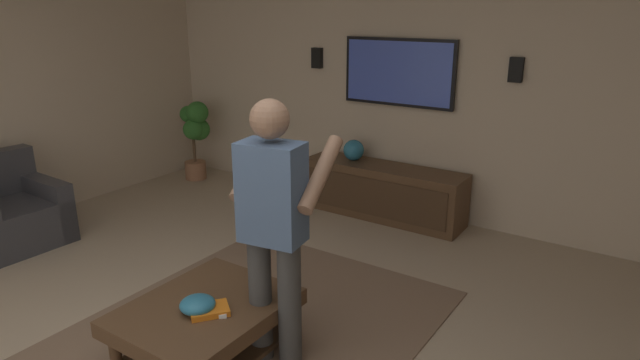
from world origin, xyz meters
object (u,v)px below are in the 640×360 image
(potted_plant_tall, at_px, (196,132))
(wall_speaker_left, at_px, (516,70))
(tv, at_px, (398,72))
(bowl, at_px, (198,305))
(armchair, at_px, (9,215))
(media_console, at_px, (383,191))
(book, at_px, (210,310))
(remote_white, at_px, (223,310))
(wall_speaker_right, at_px, (317,58))
(vase_round, at_px, (354,150))
(person_standing, at_px, (274,221))
(coffee_table, at_px, (206,320))

(potted_plant_tall, relative_size, wall_speaker_left, 4.57)
(tv, distance_m, bowl, 3.27)
(armchair, relative_size, bowl, 3.99)
(media_console, height_order, book, media_console)
(remote_white, relative_size, wall_speaker_right, 0.68)
(remote_white, distance_m, wall_speaker_right, 3.53)
(bowl, bearing_deg, media_console, 5.45)
(armchair, bearing_deg, vase_round, 51.28)
(media_console, height_order, wall_speaker_right, wall_speaker_right)
(media_console, xyz_separation_m, wall_speaker_left, (0.25, -1.14, 1.29))
(potted_plant_tall, xyz_separation_m, vase_round, (0.19, -2.16, 0.04))
(vase_round, bearing_deg, person_standing, -159.16)
(bowl, height_order, vase_round, vase_round)
(potted_plant_tall, distance_m, bowl, 3.89)
(tv, bearing_deg, person_standing, 12.14)
(armchair, xyz_separation_m, potted_plant_tall, (2.34, -0.00, 0.34))
(remote_white, bearing_deg, wall_speaker_left, 124.69)
(armchair, bearing_deg, bowl, -5.07)
(coffee_table, bearing_deg, vase_round, 12.48)
(book, relative_size, vase_round, 1.00)
(wall_speaker_right, bearing_deg, remote_white, -155.26)
(book, bearing_deg, vase_round, 51.61)
(remote_white, height_order, vase_round, vase_round)
(media_console, xyz_separation_m, vase_round, (0.02, 0.37, 0.39))
(tv, distance_m, wall_speaker_left, 1.15)
(potted_plant_tall, relative_size, remote_white, 6.70)
(bowl, bearing_deg, remote_white, -56.92)
(remote_white, xyz_separation_m, wall_speaker_left, (3.03, -0.75, 1.16))
(armchair, distance_m, remote_white, 2.95)
(media_console, relative_size, wall_speaker_right, 7.73)
(coffee_table, relative_size, person_standing, 0.61)
(media_console, bearing_deg, tv, -180.00)
(potted_plant_tall, bearing_deg, remote_white, -131.55)
(person_standing, relative_size, potted_plant_tall, 1.63)
(media_console, height_order, vase_round, vase_round)
(media_console, xyz_separation_m, person_standing, (-2.52, -0.59, 0.66))
(tv, height_order, potted_plant_tall, tv)
(person_standing, xyz_separation_m, remote_white, (-0.25, 0.20, -0.52))
(bowl, relative_size, wall_speaker_right, 0.95)
(wall_speaker_right, bearing_deg, book, -156.52)
(book, bearing_deg, bowl, 150.43)
(potted_plant_tall, relative_size, vase_round, 4.57)
(vase_round, bearing_deg, armchair, 139.54)
(coffee_table, height_order, wall_speaker_right, wall_speaker_right)
(armchair, bearing_deg, person_standing, 1.67)
(book, height_order, vase_round, vase_round)
(person_standing, height_order, book, person_standing)
(book, bearing_deg, armchair, 121.45)
(person_standing, distance_m, potted_plant_tall, 3.93)
(potted_plant_tall, distance_m, wall_speaker_right, 1.86)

